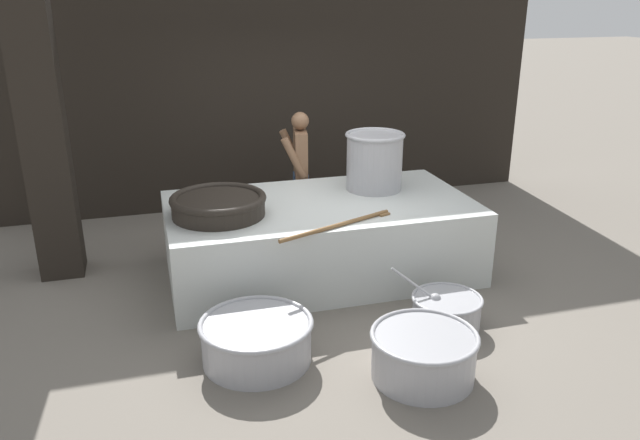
{
  "coord_description": "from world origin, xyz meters",
  "views": [
    {
      "loc": [
        -1.72,
        -6.0,
        2.91
      ],
      "look_at": [
        0.0,
        0.0,
        0.61
      ],
      "focal_mm": 35.0,
      "sensor_mm": 36.0,
      "label": 1
    }
  ],
  "objects": [
    {
      "name": "ground_plane",
      "position": [
        0.0,
        0.0,
        0.0
      ],
      "size": [
        60.0,
        60.0,
        0.0
      ],
      "primitive_type": "plane",
      "color": "slate"
    },
    {
      "name": "back_wall",
      "position": [
        0.0,
        2.6,
        2.13
      ],
      "size": [
        7.79,
        0.24,
        4.26
      ],
      "primitive_type": "cube",
      "color": "black",
      "rests_on": "ground_plane"
    },
    {
      "name": "support_pillar",
      "position": [
        -2.7,
        0.78,
        2.13
      ],
      "size": [
        0.44,
        0.44,
        4.26
      ],
      "primitive_type": "cube",
      "color": "black",
      "rests_on": "ground_plane"
    },
    {
      "name": "hearth_platform",
      "position": [
        0.0,
        0.0,
        0.41
      ],
      "size": [
        3.21,
        1.73,
        0.81
      ],
      "color": "silver",
      "rests_on": "ground_plane"
    },
    {
      "name": "giant_wok_near",
      "position": [
        -1.08,
        -0.12,
        0.93
      ],
      "size": [
        0.95,
        0.95,
        0.21
      ],
      "color": "black",
      "rests_on": "hearth_platform"
    },
    {
      "name": "stock_pot",
      "position": [
        0.71,
        0.29,
        1.14
      ],
      "size": [
        0.66,
        0.66,
        0.64
      ],
      "color": "#9E9EA3",
      "rests_on": "hearth_platform"
    },
    {
      "name": "stirring_paddle",
      "position": [
        -0.0,
        -0.74,
        0.83
      ],
      "size": [
        1.24,
        0.55,
        0.04
      ],
      "rotation": [
        0.0,
        0.0,
        0.38
      ],
      "color": "brown",
      "rests_on": "hearth_platform"
    },
    {
      "name": "cook",
      "position": [
        0.09,
        1.22,
        0.84
      ],
      "size": [
        0.41,
        0.6,
        1.54
      ],
      "rotation": [
        0.0,
        0.0,
        2.96
      ],
      "color": "brown",
      "rests_on": "ground_plane"
    },
    {
      "name": "prep_bowl_vegetables",
      "position": [
        0.79,
        -1.45,
        0.16
      ],
      "size": [
        0.81,
        0.65,
        0.56
      ],
      "color": "#9E9EA3",
      "rests_on": "ground_plane"
    },
    {
      "name": "prep_bowl_meat",
      "position": [
        -0.99,
        -1.53,
        0.2
      ],
      "size": [
        0.95,
        0.95,
        0.37
      ],
      "color": "#9E9EA3",
      "rests_on": "ground_plane"
    },
    {
      "name": "prep_bowl_extra",
      "position": [
        0.24,
        -2.13,
        0.22
      ],
      "size": [
        0.86,
        0.86,
        0.39
      ],
      "color": "#9E9EA3",
      "rests_on": "ground_plane"
    }
  ]
}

